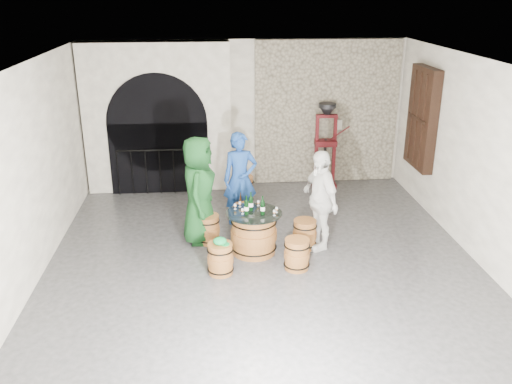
{
  "coord_description": "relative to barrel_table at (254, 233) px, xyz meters",
  "views": [
    {
      "loc": [
        -0.8,
        -7.78,
        4.24
      ],
      "look_at": [
        -0.07,
        0.57,
        1.05
      ],
      "focal_mm": 38.0,
      "sensor_mm": 36.0,
      "label": 1
    }
  ],
  "objects": [
    {
      "name": "shuttered_window",
      "position": [
        3.5,
        1.95,
        1.44
      ],
      "size": [
        0.23,
        1.1,
        2.0
      ],
      "color": "black",
      "rests_on": "wall_right"
    },
    {
      "name": "wall_right",
      "position": [
        3.62,
        -0.45,
        1.24
      ],
      "size": [
        0.0,
        8.0,
        8.0
      ],
      "primitive_type": "plane",
      "rotation": [
        1.57,
        0.0,
        -1.57
      ],
      "color": "white",
      "rests_on": "ground"
    },
    {
      "name": "tasting_glass_e",
      "position": [
        0.32,
        -0.15,
        0.42
      ],
      "size": [
        0.05,
        0.05,
        0.1
      ],
      "primitive_type": null,
      "color": "#CB6B27",
      "rests_on": "barrel_table"
    },
    {
      "name": "wall_front",
      "position": [
        0.12,
        -4.45,
        1.24
      ],
      "size": [
        8.0,
        0.0,
        8.0
      ],
      "primitive_type": "plane",
      "rotation": [
        -1.57,
        0.0,
        0.0
      ],
      "color": "white",
      "rests_on": "ground"
    },
    {
      "name": "green_cap",
      "position": [
        -0.58,
        -0.68,
        0.2
      ],
      "size": [
        0.25,
        0.21,
        0.11
      ],
      "color": "#0C8C3C",
      "rests_on": "barrel_stool_near_left"
    },
    {
      "name": "control_box",
      "position": [
        2.17,
        3.41,
        0.99
      ],
      "size": [
        0.18,
        0.1,
        0.22
      ],
      "primitive_type": "cube",
      "color": "silver",
      "rests_on": "wall_back"
    },
    {
      "name": "corking_press",
      "position": [
        1.85,
        3.11,
        0.74
      ],
      "size": [
        0.78,
        0.44,
        1.89
      ],
      "rotation": [
        0.0,
        0.0,
        -0.03
      ],
      "color": "#510D12",
      "rests_on": "ground"
    },
    {
      "name": "ground",
      "position": [
        0.12,
        -0.45,
        -0.36
      ],
      "size": [
        8.0,
        8.0,
        0.0
      ],
      "primitive_type": "plane",
      "color": "#313134",
      "rests_on": "ground"
    },
    {
      "name": "barrel_stool_near_right",
      "position": [
        0.63,
        -0.63,
        -0.11
      ],
      "size": [
        0.42,
        0.42,
        0.51
      ],
      "color": "#945E2A",
      "rests_on": "ground"
    },
    {
      "name": "barrel_stool_left",
      "position": [
        -0.77,
        0.45,
        -0.11
      ],
      "size": [
        0.42,
        0.42,
        0.51
      ],
      "color": "#945E2A",
      "rests_on": "ground"
    },
    {
      "name": "person_white",
      "position": [
        1.13,
        0.12,
        0.51
      ],
      "size": [
        0.72,
        1.1,
        1.74
      ],
      "primitive_type": "imported",
      "rotation": [
        0.0,
        0.0,
        -1.25
      ],
      "color": "silver",
      "rests_on": "ground"
    },
    {
      "name": "tasting_glass_d",
      "position": [
        0.1,
        0.3,
        0.42
      ],
      "size": [
        0.05,
        0.05,
        0.1
      ],
      "primitive_type": null,
      "color": "#CB6B27",
      "rests_on": "barrel_table"
    },
    {
      "name": "barrel_stool_far",
      "position": [
        -0.1,
        0.88,
        -0.11
      ],
      "size": [
        0.42,
        0.42,
        0.51
      ],
      "color": "#945E2A",
      "rests_on": "ground"
    },
    {
      "name": "tasting_glass_f",
      "position": [
        -0.3,
        0.18,
        0.42
      ],
      "size": [
        0.05,
        0.05,
        0.1
      ],
      "primitive_type": null,
      "color": "#CB6B27",
      "rests_on": "barrel_table"
    },
    {
      "name": "barrel_table",
      "position": [
        0.0,
        0.0,
        0.0
      ],
      "size": [
        0.94,
        0.94,
        0.73
      ],
      "color": "#945E2A",
      "rests_on": "ground"
    },
    {
      "name": "arched_opening",
      "position": [
        -1.78,
        3.29,
        1.22
      ],
      "size": [
        3.1,
        0.6,
        3.19
      ],
      "color": "white",
      "rests_on": "ground"
    },
    {
      "name": "wall_back",
      "position": [
        0.12,
        3.55,
        1.24
      ],
      "size": [
        8.0,
        0.0,
        8.0
      ],
      "primitive_type": "plane",
      "rotation": [
        1.57,
        0.0,
        0.0
      ],
      "color": "white",
      "rests_on": "ground"
    },
    {
      "name": "stone_facing_panel",
      "position": [
        1.92,
        3.49,
        1.24
      ],
      "size": [
        3.2,
        0.12,
        3.18
      ],
      "primitive_type": "cube",
      "color": "gray",
      "rests_on": "ground"
    },
    {
      "name": "ceiling",
      "position": [
        0.12,
        -0.45,
        2.84
      ],
      "size": [
        8.0,
        8.0,
        0.0
      ],
      "primitive_type": "plane",
      "rotation": [
        3.14,
        0.0,
        0.0
      ],
      "color": "beige",
      "rests_on": "wall_back"
    },
    {
      "name": "person_green",
      "position": [
        -0.9,
        0.54,
        0.59
      ],
      "size": [
        0.73,
        1.01,
        1.91
      ],
      "primitive_type": "imported",
      "rotation": [
        0.0,
        0.0,
        1.43
      ],
      "color": "#113F18",
      "rests_on": "ground"
    },
    {
      "name": "wine_bottle_right",
      "position": [
        -0.04,
        0.11,
        0.5
      ],
      "size": [
        0.08,
        0.08,
        0.32
      ],
      "color": "black",
      "rests_on": "barrel_table"
    },
    {
      "name": "barrel_stool_near_left",
      "position": [
        -0.58,
        -0.67,
        -0.11
      ],
      "size": [
        0.42,
        0.42,
        0.51
      ],
      "color": "#945E2A",
      "rests_on": "ground"
    },
    {
      "name": "barrel_stool_right",
      "position": [
        0.89,
        0.1,
        -0.11
      ],
      "size": [
        0.42,
        0.42,
        0.51
      ],
      "color": "#945E2A",
      "rests_on": "ground"
    },
    {
      "name": "tasting_glass_a",
      "position": [
        -0.19,
        -0.03,
        0.42
      ],
      "size": [
        0.05,
        0.05,
        0.1
      ],
      "primitive_type": null,
      "color": "#CB6B27",
      "rests_on": "barrel_table"
    },
    {
      "name": "side_barrel",
      "position": [
        -0.04,
        2.22,
        -0.07
      ],
      "size": [
        0.45,
        0.45,
        0.6
      ],
      "rotation": [
        0.0,
        0.0,
        0.11
      ],
      "color": "#945E2A",
      "rests_on": "ground"
    },
    {
      "name": "tasting_glass_c",
      "position": [
        -0.21,
        0.27,
        0.42
      ],
      "size": [
        0.05,
        0.05,
        0.1
      ],
      "primitive_type": null,
      "color": "#CB6B27",
      "rests_on": "barrel_table"
    },
    {
      "name": "wine_bottle_center",
      "position": [
        0.14,
        -0.07,
        0.5
      ],
      "size": [
        0.08,
        0.08,
        0.32
      ],
      "color": "black",
      "rests_on": "barrel_table"
    },
    {
      "name": "wall_left",
      "position": [
        -3.38,
        -0.45,
        1.24
      ],
      "size": [
        0.0,
        8.0,
        8.0
      ],
      "primitive_type": "plane",
      "rotation": [
        1.57,
        0.0,
        1.57
      ],
      "color": "white",
      "rests_on": "ground"
    },
    {
      "name": "wine_bottle_left",
      "position": [
        -0.12,
        -0.04,
        0.5
      ],
      "size": [
        0.08,
        0.08,
        0.32
      ],
      "color": "black",
      "rests_on": "barrel_table"
    },
    {
      "name": "person_blue",
      "position": [
        -0.15,
        1.27,
        0.52
      ],
      "size": [
        0.68,
        0.48,
        1.76
      ],
      "primitive_type": "imported",
      "rotation": [
        0.0,
        0.0,
        0.09
      ],
      "color": "navy",
      "rests_on": "ground"
    },
    {
      "name": "tasting_glass_b",
      "position": [
        0.38,
        -0.02,
        0.42
      ],
      "size": [
        0.05,
        0.05,
        0.1
      ],
      "primitive_type": null,
      "color": "#CB6B27",
      "rests_on": "barrel_table"
    }
  ]
}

